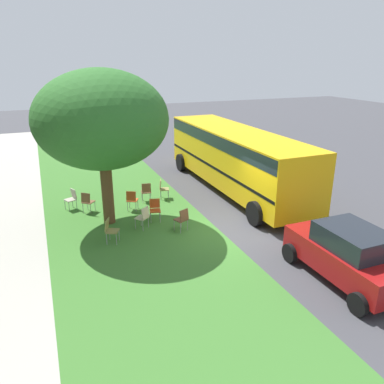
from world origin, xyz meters
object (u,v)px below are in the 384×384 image
object	(u,v)px
chair_0	(146,191)
chair_3	(110,229)
chair_7	(163,188)
chair_5	(155,208)
chair_8	(143,216)
school_bus	(235,154)
chair_6	(182,218)
parked_car	(348,254)
chair_2	(132,199)
chair_4	(72,198)
street_tree	(102,120)
chair_1	(87,201)

from	to	relation	value
chair_0	chair_3	xyz separation A→B (m)	(-3.35, 2.22, 0.00)
chair_0	chair_7	distance (m)	0.82
chair_5	chair_8	size ratio (longest dim) A/B	1.00
chair_0	school_bus	distance (m)	4.59
chair_5	school_bus	world-z (taller)	school_bus
chair_6	chair_7	bearing A→B (deg)	-6.62
chair_5	parked_car	size ratio (longest dim) A/B	0.24
chair_5	chair_8	xyz separation A→B (m)	(-0.59, 0.64, 0.00)
chair_6	chair_8	bearing A→B (deg)	60.45
chair_2	chair_5	distance (m)	1.47
chair_4	street_tree	bearing A→B (deg)	-148.62
chair_8	school_bus	size ratio (longest dim) A/B	0.08
chair_0	chair_5	world-z (taller)	same
chair_1	chair_6	distance (m)	4.33
chair_3	chair_2	bearing A→B (deg)	-28.17
chair_2	school_bus	world-z (taller)	school_bus
chair_1	chair_3	world-z (taller)	same
street_tree	chair_1	world-z (taller)	street_tree
chair_7	school_bus	world-z (taller)	school_bus
chair_2	school_bus	xyz separation A→B (m)	(0.78, -5.25, 1.24)
school_bus	chair_1	bearing A→B (deg)	92.42
chair_1	chair_5	size ratio (longest dim) A/B	1.00
street_tree	chair_6	size ratio (longest dim) A/B	6.55
chair_2	chair_3	distance (m)	2.94
chair_0	chair_5	size ratio (longest dim) A/B	1.00
chair_7	school_bus	size ratio (longest dim) A/B	0.08
street_tree	chair_8	bearing A→B (deg)	-135.52
chair_0	school_bus	bearing A→B (deg)	-89.79
chair_1	chair_5	distance (m)	2.97
street_tree	chair_5	world-z (taller)	street_tree
chair_2	chair_3	bearing A→B (deg)	151.83
chair_5	street_tree	bearing A→B (deg)	73.84
chair_1	chair_3	size ratio (longest dim) A/B	1.00
chair_3	chair_1	bearing A→B (deg)	6.70
chair_4	chair_6	bearing A→B (deg)	-136.82
chair_0	chair_7	xyz separation A→B (m)	(0.13, -0.81, 0.00)
chair_0	chair_1	xyz separation A→B (m)	(-0.28, 2.58, 0.00)
street_tree	chair_8	world-z (taller)	street_tree
chair_0	chair_5	bearing A→B (deg)	173.48
chair_7	parked_car	xyz separation A→B (m)	(-8.35, -2.79, 0.32)
chair_5	chair_7	xyz separation A→B (m)	(2.24, -1.05, 0.00)
chair_5	chair_6	bearing A→B (deg)	-154.11
chair_3	school_bus	size ratio (longest dim) A/B	0.08
chair_4	chair_6	distance (m)	5.17
street_tree	chair_3	size ratio (longest dim) A/B	6.55
chair_8	chair_0	bearing A→B (deg)	-17.96
chair_3	chair_8	xyz separation A→B (m)	(0.65, -1.34, 0.00)
chair_6	school_bus	xyz separation A→B (m)	(3.44, -4.02, 1.24)
street_tree	chair_1	xyz separation A→B (m)	(1.34, 0.63, -3.46)
chair_8	chair_4	bearing A→B (deg)	36.60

